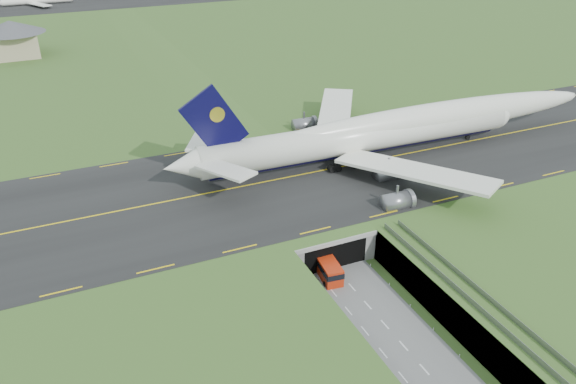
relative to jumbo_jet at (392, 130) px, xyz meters
name	(u,v)px	position (x,y,z in m)	size (l,w,h in m)	color
ground	(358,295)	(-28.09, -34.62, -11.87)	(900.00, 900.00, 0.00)	#385622
airfield_deck	(359,280)	(-28.09, -34.62, -8.87)	(800.00, 800.00, 6.00)	gray
trench_road	(383,323)	(-28.09, -42.12, -11.77)	(12.00, 75.00, 0.20)	slate
taxiway	(279,179)	(-28.09, -1.62, -5.78)	(800.00, 44.00, 0.18)	black
tunnel_portal	(313,229)	(-28.09, -17.91, -8.53)	(17.00, 22.30, 6.00)	gray
guideway	(499,324)	(-17.09, -53.74, -6.55)	(3.00, 53.00, 7.05)	#A8A8A3
jumbo_jet	(392,130)	(0.00, 0.00, 0.00)	(105.12, 65.68, 21.73)	white
shuttle_tram	(327,268)	(-30.35, -27.92, -10.09)	(3.86, 8.26, 3.24)	#BA270C
service_building	(12,35)	(-76.02, 128.46, 1.67)	(23.89, 23.89, 12.72)	tan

